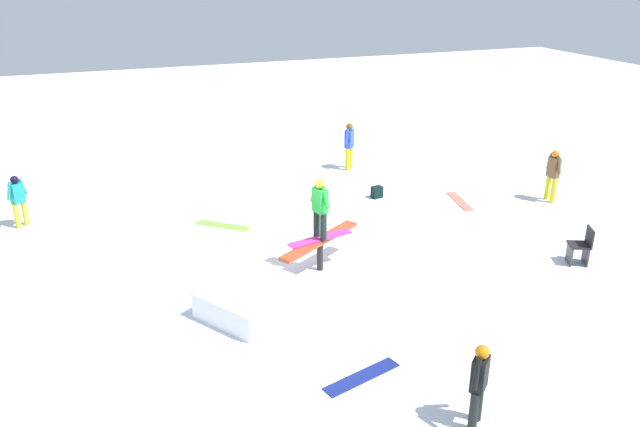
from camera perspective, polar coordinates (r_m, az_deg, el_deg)
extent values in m
plane|color=white|center=(13.92, 0.00, -5.15)|extent=(60.00, 60.00, 0.00)
cylinder|color=black|center=(13.77, 0.00, -3.91)|extent=(0.14, 0.14, 0.67)
cube|color=#A53F1E|center=(13.61, 0.00, -2.50)|extent=(2.24, 1.56, 0.08)
cube|color=white|center=(12.34, -6.16, -7.75)|extent=(2.32, 2.23, 0.52)
cube|color=#D42F8D|center=(13.59, 0.00, -2.29)|extent=(1.56, 0.62, 0.03)
cylinder|color=#1A2A24|center=(13.36, 0.32, -1.23)|extent=(0.14, 0.14, 0.61)
cylinder|color=#1A2A24|center=(13.56, -0.31, -0.86)|extent=(0.14, 0.14, 0.61)
cube|color=green|center=(13.24, 0.00, 1.22)|extent=(0.28, 0.38, 0.53)
cylinder|color=green|center=(13.03, 0.52, 1.44)|extent=(0.15, 0.29, 0.49)
cylinder|color=green|center=(13.37, -0.51, 1.97)|extent=(0.15, 0.29, 0.49)
sphere|color=yellow|center=(13.11, 0.00, 2.75)|extent=(0.22, 0.22, 0.22)
cylinder|color=black|center=(9.72, 13.87, -17.17)|extent=(0.13, 0.13, 0.65)
cylinder|color=black|center=(9.91, 14.27, -16.33)|extent=(0.13, 0.13, 0.65)
cube|color=black|center=(9.47, 14.40, -13.98)|extent=(0.37, 0.36, 0.52)
cylinder|color=black|center=(9.24, 14.14, -14.06)|extent=(0.21, 0.20, 0.47)
cylinder|color=black|center=(9.56, 14.79, -12.76)|extent=(0.21, 0.20, 0.47)
sphere|color=orange|center=(9.26, 14.62, -12.16)|extent=(0.20, 0.20, 0.20)
cylinder|color=gold|center=(17.82, -25.36, 0.05)|extent=(0.13, 0.13, 0.66)
cylinder|color=gold|center=(17.70, -25.97, -0.21)|extent=(0.13, 0.13, 0.66)
cube|color=teal|center=(17.57, -25.98, 1.69)|extent=(0.36, 0.35, 0.52)
cylinder|color=teal|center=(17.64, -25.53, 2.24)|extent=(0.19, 0.18, 0.46)
cylinder|color=teal|center=(17.43, -26.55, 1.85)|extent=(0.19, 0.18, 0.46)
sphere|color=black|center=(17.46, -26.17, 2.79)|extent=(0.20, 0.20, 0.20)
cylinder|color=yellow|center=(20.67, 2.80, 5.18)|extent=(0.15, 0.15, 0.73)
cylinder|color=yellow|center=(20.42, 2.53, 4.98)|extent=(0.15, 0.15, 0.73)
cube|color=blue|center=(20.36, 2.70, 6.84)|extent=(0.40, 0.40, 0.58)
cylinder|color=blue|center=(20.53, 2.92, 7.34)|extent=(0.21, 0.21, 0.51)
cylinder|color=blue|center=(20.13, 2.48, 7.05)|extent=(0.21, 0.21, 0.51)
sphere|color=brown|center=(20.26, 2.72, 7.94)|extent=(0.22, 0.22, 0.22)
cylinder|color=yellow|center=(18.98, 20.10, 2.25)|extent=(0.14, 0.14, 0.72)
cylinder|color=yellow|center=(18.78, 20.57, 1.99)|extent=(0.14, 0.14, 0.72)
cube|color=brown|center=(18.69, 20.59, 3.98)|extent=(0.23, 0.35, 0.56)
cylinder|color=brown|center=(18.81, 20.26, 4.54)|extent=(0.10, 0.20, 0.50)
cylinder|color=brown|center=(18.49, 21.03, 4.15)|extent=(0.10, 0.20, 0.50)
sphere|color=orange|center=(18.58, 20.75, 5.12)|extent=(0.22, 0.22, 0.22)
cube|color=#E1715F|center=(18.22, 12.65, 1.11)|extent=(0.57, 1.51, 0.02)
cube|color=navy|center=(10.64, 3.85, -14.67)|extent=(1.46, 0.66, 0.02)
cube|color=#81CF3D|center=(16.34, -8.88, -1.08)|extent=(1.32, 1.16, 0.02)
cube|color=#3F3F44|center=(15.19, 21.83, -3.49)|extent=(0.19, 0.37, 0.44)
cube|color=#3F3F44|center=(15.31, 23.12, -3.50)|extent=(0.19, 0.37, 0.44)
cube|color=black|center=(15.15, 22.61, -2.68)|extent=(0.58, 0.58, 0.04)
cube|color=black|center=(15.14, 23.44, -1.93)|extent=(0.21, 0.42, 0.40)
cube|color=black|center=(18.10, 5.23, 1.96)|extent=(0.33, 0.27, 0.34)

